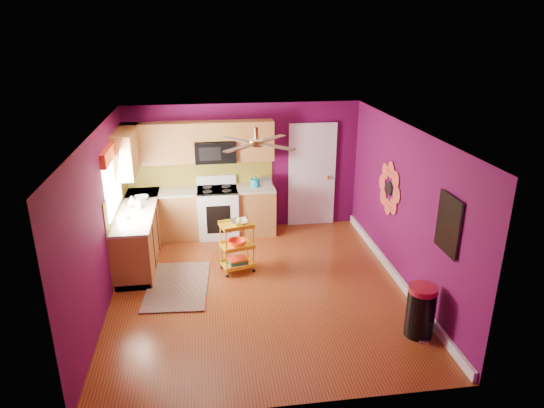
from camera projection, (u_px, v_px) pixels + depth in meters
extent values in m
plane|color=#672A10|center=(259.00, 289.00, 7.58)|extent=(5.00, 5.00, 0.00)
cube|color=#55093D|center=(244.00, 168.00, 9.46)|extent=(4.50, 0.04, 2.50)
cube|color=#55093D|center=(287.00, 307.00, 4.82)|extent=(4.50, 0.04, 2.50)
cube|color=#55093D|center=(101.00, 223.00, 6.85)|extent=(0.04, 5.00, 2.50)
cube|color=#55093D|center=(404.00, 207.00, 7.43)|extent=(0.04, 5.00, 2.50)
cube|color=silver|center=(258.00, 131.00, 6.70)|extent=(4.50, 5.00, 0.04)
cube|color=white|center=(395.00, 275.00, 7.84)|extent=(0.05, 4.90, 0.14)
cube|color=brown|center=(139.00, 235.00, 8.42)|extent=(0.60, 2.30, 0.90)
cube|color=brown|center=(202.00, 213.00, 9.35)|extent=(2.80, 0.60, 0.90)
cube|color=beige|center=(136.00, 209.00, 8.25)|extent=(0.63, 2.30, 0.04)
cube|color=beige|center=(201.00, 190.00, 9.19)|extent=(2.80, 0.63, 0.04)
cube|color=black|center=(141.00, 255.00, 8.56)|extent=(0.54, 2.30, 0.10)
cube|color=black|center=(203.00, 232.00, 9.49)|extent=(2.80, 0.54, 0.10)
cube|color=white|center=(218.00, 213.00, 9.36)|extent=(0.76, 0.66, 0.92)
cube|color=black|center=(217.00, 190.00, 9.19)|extent=(0.76, 0.62, 0.03)
cube|color=white|center=(216.00, 180.00, 9.41)|extent=(0.76, 0.06, 0.18)
cube|color=black|center=(219.00, 220.00, 9.06)|extent=(0.45, 0.02, 0.55)
cube|color=brown|center=(158.00, 143.00, 8.90)|extent=(1.32, 0.33, 0.75)
cube|color=brown|center=(254.00, 140.00, 9.13)|extent=(0.72, 0.33, 0.75)
cube|color=brown|center=(214.00, 131.00, 8.96)|extent=(0.76, 0.33, 0.34)
cube|color=brown|center=(127.00, 151.00, 8.38)|extent=(0.33, 1.30, 0.75)
cube|color=black|center=(215.00, 151.00, 9.06)|extent=(0.76, 0.38, 0.40)
cube|color=olive|center=(200.00, 172.00, 9.36)|extent=(2.80, 0.01, 0.51)
cube|color=olive|center=(117.00, 195.00, 8.12)|extent=(0.01, 2.30, 0.51)
cube|color=white|center=(112.00, 180.00, 7.72)|extent=(0.03, 1.20, 1.00)
cube|color=red|center=(111.00, 151.00, 7.56)|extent=(0.08, 1.35, 0.22)
cube|color=white|center=(312.00, 176.00, 9.69)|extent=(0.85, 0.04, 2.05)
cube|color=white|center=(312.00, 176.00, 9.67)|extent=(0.95, 0.02, 2.15)
sphere|color=#BF8C3F|center=(328.00, 177.00, 9.69)|extent=(0.07, 0.07, 0.07)
cylinder|color=black|center=(389.00, 189.00, 7.95)|extent=(0.01, 0.24, 0.24)
cube|color=#1BA4B5|center=(449.00, 224.00, 6.03)|extent=(0.03, 0.52, 0.72)
cube|color=black|center=(448.00, 224.00, 6.03)|extent=(0.01, 0.56, 0.76)
cylinder|color=#BF8C3F|center=(256.00, 133.00, 6.91)|extent=(0.06, 0.06, 0.16)
cylinder|color=#BF8C3F|center=(256.00, 143.00, 6.96)|extent=(0.20, 0.20, 0.08)
cube|color=#4C2D19|center=(272.00, 138.00, 7.25)|extent=(0.47, 0.47, 0.01)
cube|color=#4C2D19|center=(236.00, 139.00, 7.18)|extent=(0.47, 0.47, 0.01)
cube|color=#4C2D19|center=(239.00, 148.00, 6.68)|extent=(0.47, 0.47, 0.01)
cube|color=#4C2D19|center=(278.00, 147.00, 6.75)|extent=(0.47, 0.47, 0.01)
cube|color=black|center=(178.00, 285.00, 7.65)|extent=(1.04, 1.59, 0.02)
cylinder|color=yellow|center=(227.00, 253.00, 7.77)|extent=(0.02, 0.02, 0.80)
cylinder|color=yellow|center=(254.00, 248.00, 7.93)|extent=(0.02, 0.02, 0.80)
cylinder|color=yellow|center=(221.00, 245.00, 8.05)|extent=(0.02, 0.02, 0.80)
cylinder|color=yellow|center=(247.00, 241.00, 8.21)|extent=(0.02, 0.02, 0.80)
sphere|color=black|center=(227.00, 276.00, 7.91)|extent=(0.06, 0.06, 0.06)
sphere|color=black|center=(254.00, 270.00, 8.08)|extent=(0.06, 0.06, 0.06)
sphere|color=black|center=(222.00, 267.00, 8.19)|extent=(0.06, 0.06, 0.06)
sphere|color=black|center=(247.00, 262.00, 8.35)|extent=(0.06, 0.06, 0.06)
cube|color=yellow|center=(236.00, 225.00, 7.86)|extent=(0.59, 0.49, 0.03)
cube|color=yellow|center=(237.00, 246.00, 7.99)|extent=(0.59, 0.49, 0.03)
cube|color=yellow|center=(238.00, 264.00, 8.10)|extent=(0.59, 0.49, 0.03)
imported|color=beige|center=(239.00, 222.00, 7.86)|extent=(0.35, 0.35, 0.07)
sphere|color=yellow|center=(239.00, 221.00, 7.85)|extent=(0.09, 0.09, 0.09)
imported|color=red|center=(237.00, 243.00, 7.96)|extent=(0.36, 0.36, 0.09)
cube|color=navy|center=(238.00, 262.00, 8.09)|extent=(0.35, 0.29, 0.04)
cube|color=#267233|center=(237.00, 261.00, 8.08)|extent=(0.35, 0.29, 0.03)
cube|color=red|center=(237.00, 259.00, 8.07)|extent=(0.35, 0.29, 0.03)
cylinder|color=black|center=(420.00, 313.00, 6.36)|extent=(0.50, 0.50, 0.64)
cylinder|color=#A6172D|center=(423.00, 289.00, 6.24)|extent=(0.38, 0.38, 0.08)
cube|color=beige|center=(424.00, 342.00, 6.30)|extent=(0.14, 0.11, 0.03)
cylinder|color=teal|center=(255.00, 183.00, 9.30)|extent=(0.18, 0.18, 0.16)
sphere|color=teal|center=(255.00, 178.00, 9.27)|extent=(0.06, 0.06, 0.06)
cube|color=beige|center=(266.00, 181.00, 9.39)|extent=(0.22, 0.15, 0.18)
imported|color=#EA3F72|center=(138.00, 203.00, 8.22)|extent=(0.09, 0.09, 0.20)
imported|color=white|center=(132.00, 201.00, 8.31)|extent=(0.14, 0.14, 0.18)
imported|color=white|center=(141.00, 198.00, 8.63)|extent=(0.26, 0.26, 0.06)
imported|color=white|center=(126.00, 216.00, 7.78)|extent=(0.12, 0.12, 0.09)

